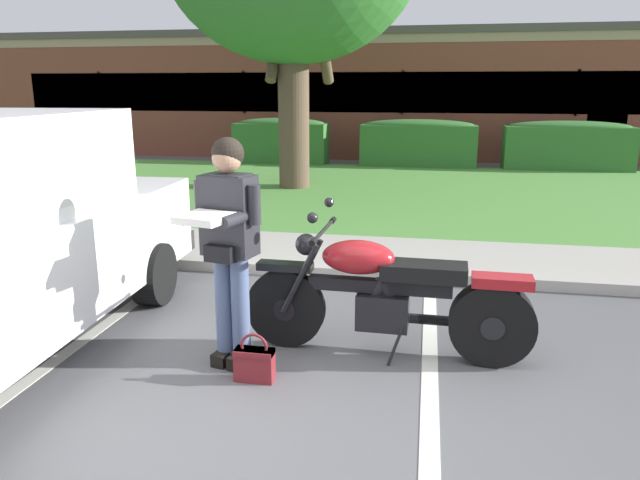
% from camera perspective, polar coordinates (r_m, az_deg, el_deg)
% --- Properties ---
extents(ground_plane, '(140.00, 140.00, 0.00)m').
position_cam_1_polar(ground_plane, '(4.14, 2.83, -15.29)').
color(ground_plane, '#565659').
extents(curb_strip, '(60.00, 0.20, 0.12)m').
position_cam_1_polar(curb_strip, '(6.61, 6.15, -3.24)').
color(curb_strip, '#ADA89E').
rests_on(curb_strip, ground).
extents(concrete_walk, '(60.00, 1.50, 0.08)m').
position_cam_1_polar(concrete_walk, '(7.42, 6.70, -1.43)').
color(concrete_walk, '#ADA89E').
rests_on(concrete_walk, ground).
extents(grass_lawn, '(60.00, 7.85, 0.06)m').
position_cam_1_polar(grass_lawn, '(11.99, 8.39, 4.50)').
color(grass_lawn, '#518E3D').
rests_on(grass_lawn, ground).
extents(stall_stripe_0, '(0.18, 4.40, 0.01)m').
position_cam_1_polar(stall_stripe_0, '(5.11, -23.92, -10.49)').
color(stall_stripe_0, silver).
rests_on(stall_stripe_0, ground).
extents(stall_stripe_1, '(0.18, 4.40, 0.01)m').
position_cam_1_polar(stall_stripe_1, '(4.28, 10.36, -14.37)').
color(stall_stripe_1, silver).
rests_on(stall_stripe_1, ground).
extents(motorcycle, '(2.24, 0.82, 1.18)m').
position_cam_1_polar(motorcycle, '(4.67, 7.35, -5.36)').
color(motorcycle, black).
rests_on(motorcycle, ground).
extents(rider_person, '(0.53, 0.64, 1.70)m').
position_cam_1_polar(rider_person, '(4.37, -8.70, 0.44)').
color(rider_person, black).
rests_on(rider_person, ground).
extents(handbag, '(0.28, 0.13, 0.36)m').
position_cam_1_polar(handbag, '(4.39, -6.23, -11.38)').
color(handbag, maroon).
rests_on(handbag, ground).
extents(hedge_left, '(2.47, 0.90, 1.24)m').
position_cam_1_polar(hedge_left, '(16.38, -3.70, 9.42)').
color(hedge_left, '#336B2D').
rests_on(hedge_left, ground).
extents(hedge_center_left, '(2.93, 0.90, 1.24)m').
position_cam_1_polar(hedge_center_left, '(15.87, 9.29, 9.11)').
color(hedge_center_left, '#336B2D').
rests_on(hedge_center_left, ground).
extents(hedge_center_right, '(3.04, 0.90, 1.24)m').
position_cam_1_polar(hedge_center_right, '(16.18, 22.39, 8.33)').
color(hedge_center_right, '#336B2D').
rests_on(hedge_center_right, ground).
extents(brick_building, '(27.01, 9.67, 3.63)m').
position_cam_1_polar(brick_building, '(21.95, 8.53, 13.59)').
color(brick_building, brown).
rests_on(brick_building, ground).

